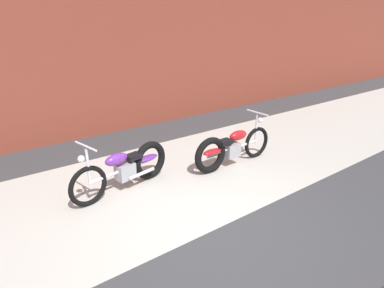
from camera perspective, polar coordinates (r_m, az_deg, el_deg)
name	(u,v)px	position (r m, az deg, el deg)	size (l,w,h in m)	color
ground_plane	(216,229)	(4.89, 4.09, -14.52)	(80.00, 80.00, 0.00)	#38383A
sidewalk_slab	(153,184)	(6.12, -6.73, -6.84)	(36.00, 3.50, 0.01)	#B2ADA3
brick_building_wall	(72,18)	(8.61, -20.09, 19.84)	(36.00, 0.50, 5.72)	brown
motorcycle_purple	(129,167)	(5.90, -10.90, -3.92)	(1.99, 0.67, 1.03)	black
motorcycle_red	(229,148)	(6.67, 6.42, -0.71)	(2.01, 0.58, 1.03)	black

